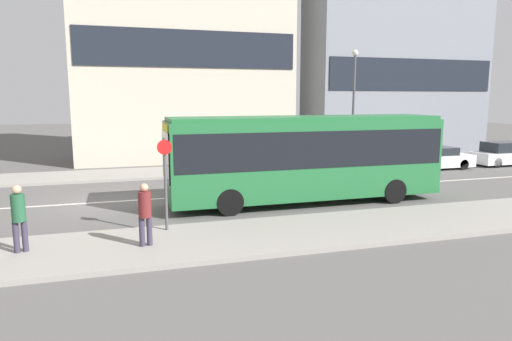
{
  "coord_description": "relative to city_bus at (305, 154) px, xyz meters",
  "views": [
    {
      "loc": [
        0.47,
        -18.61,
        4.09
      ],
      "look_at": [
        5.5,
        -2.04,
        1.32
      ],
      "focal_mm": 32.0,
      "sensor_mm": 36.0,
      "label": 1
    }
  ],
  "objects": [
    {
      "name": "pedestrian_down_pavement",
      "position": [
        -6.34,
        -4.06,
        -0.84
      ],
      "size": [
        0.35,
        0.34,
        1.72
      ],
      "rotation": [
        0.0,
        0.0,
        3.29
      ],
      "color": "#383347",
      "rests_on": "sidewalk_near"
    },
    {
      "name": "bus_stop_sign",
      "position": [
        -5.64,
        -2.71,
        -0.19
      ],
      "size": [
        0.44,
        0.12,
        2.79
      ],
      "color": "#4C4C51",
      "rests_on": "sidewalk_near"
    },
    {
      "name": "parked_car_1",
      "position": [
        10.63,
        5.82,
        -1.33
      ],
      "size": [
        4.26,
        1.76,
        1.27
      ],
      "color": "silver",
      "rests_on": "ground_plane"
    },
    {
      "name": "lane_centerline",
      "position": [
        -7.41,
        2.34,
        -1.94
      ],
      "size": [
        41.8,
        0.16,
        0.01
      ],
      "color": "silver",
      "rests_on": "ground_plane"
    },
    {
      "name": "street_lamp",
      "position": [
        6.19,
        7.57,
        2.26
      ],
      "size": [
        0.36,
        0.36,
        6.65
      ],
      "color": "#4C4C51",
      "rests_on": "sidewalk_far"
    },
    {
      "name": "ground_plane",
      "position": [
        -7.41,
        2.34,
        -1.95
      ],
      "size": [
        120.0,
        120.0,
        0.0
      ],
      "primitive_type": "plane",
      "color": "#595654"
    },
    {
      "name": "parked_car_2",
      "position": [
        15.64,
        5.84,
        -1.28
      ],
      "size": [
        4.0,
        1.7,
        1.43
      ],
      "color": "silver",
      "rests_on": "ground_plane"
    },
    {
      "name": "parked_car_0",
      "position": [
        5.12,
        5.93,
        -1.31
      ],
      "size": [
        4.56,
        1.68,
        1.35
      ],
      "color": "silver",
      "rests_on": "ground_plane"
    },
    {
      "name": "apartment_block_right_tower",
      "position": [
        13.17,
        14.04,
        8.4
      ],
      "size": [
        13.56,
        4.48,
        20.72
      ],
      "color": "gray",
      "rests_on": "ground_plane"
    },
    {
      "name": "sidewalk_near",
      "position": [
        -7.41,
        -3.91,
        -1.88
      ],
      "size": [
        44.0,
        3.5,
        0.13
      ],
      "color": "gray",
      "rests_on": "ground_plane"
    },
    {
      "name": "pedestrian_near_stop",
      "position": [
        -9.47,
        -3.64,
        -0.81
      ],
      "size": [
        0.34,
        0.34,
        1.77
      ],
      "rotation": [
        0.0,
        0.0,
        0.27
      ],
      "color": "#383347",
      "rests_on": "sidewalk_near"
    },
    {
      "name": "city_bus",
      "position": [
        0.0,
        0.0,
        0.0
      ],
      "size": [
        10.71,
        2.5,
        3.39
      ],
      "rotation": [
        0.0,
        0.0,
        0.04
      ],
      "color": "#236B38",
      "rests_on": "ground_plane"
    },
    {
      "name": "sidewalk_far",
      "position": [
        -7.41,
        8.59,
        -1.88
      ],
      "size": [
        44.0,
        3.5,
        0.13
      ],
      "color": "gray",
      "rests_on": "ground_plane"
    }
  ]
}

